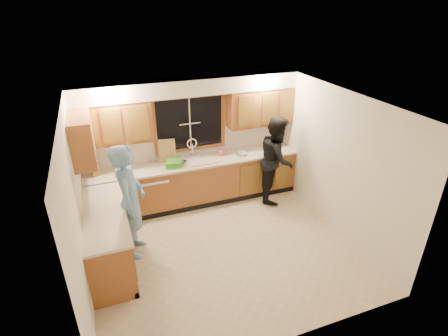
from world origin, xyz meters
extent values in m
plane|color=beige|center=(0.00, 0.00, 0.00)|extent=(4.20, 4.20, 0.00)
plane|color=silver|center=(0.00, 0.00, 2.50)|extent=(4.20, 4.20, 0.00)
plane|color=white|center=(0.00, 1.90, 1.25)|extent=(4.20, 0.00, 4.20)
plane|color=white|center=(-2.10, 0.00, 1.25)|extent=(0.00, 3.80, 3.80)
plane|color=white|center=(2.10, 0.00, 1.25)|extent=(0.00, 3.80, 3.80)
cube|color=#A25E2F|center=(0.00, 1.60, 0.44)|extent=(4.20, 0.60, 0.88)
cube|color=#A25E2F|center=(-1.80, 0.35, 0.44)|extent=(0.60, 1.90, 0.88)
cube|color=beige|center=(0.00, 1.58, 0.90)|extent=(4.20, 0.63, 0.04)
cube|color=beige|center=(-1.79, 0.35, 0.90)|extent=(0.63, 1.90, 0.04)
cube|color=#A25E2F|center=(-1.43, 1.73, 1.83)|extent=(1.35, 0.33, 0.75)
cube|color=#A25E2F|center=(1.43, 1.73, 1.83)|extent=(1.35, 0.33, 0.75)
cube|color=#A25E2F|center=(-1.94, 1.12, 1.83)|extent=(0.33, 0.90, 0.75)
cube|color=white|center=(0.00, 1.72, 2.35)|extent=(4.20, 0.35, 0.30)
cube|color=black|center=(0.00, 1.90, 1.60)|extent=(1.30, 0.01, 1.00)
cube|color=#A25E2F|center=(0.00, 1.89, 2.14)|extent=(1.44, 0.03, 0.07)
cube|color=#A25E2F|center=(0.00, 1.89, 1.07)|extent=(1.44, 0.03, 0.07)
cube|color=#A25E2F|center=(-0.69, 1.89, 1.60)|extent=(0.07, 0.03, 1.00)
cube|color=#A25E2F|center=(0.69, 1.89, 1.60)|extent=(0.07, 0.03, 1.00)
cube|color=silver|center=(0.00, 1.60, 0.93)|extent=(0.86, 0.52, 0.03)
cube|color=silver|center=(-0.21, 1.60, 0.84)|extent=(0.38, 0.42, 0.18)
cube|color=silver|center=(0.21, 1.60, 0.84)|extent=(0.38, 0.42, 0.18)
cylinder|color=silver|center=(0.00, 1.80, 1.08)|extent=(0.04, 0.04, 0.28)
torus|color=silver|center=(0.00, 1.80, 1.22)|extent=(0.21, 0.03, 0.21)
cube|color=white|center=(-0.85, 1.59, 0.41)|extent=(0.60, 0.56, 0.82)
cube|color=white|center=(-1.80, -0.22, 0.45)|extent=(0.58, 0.75, 0.90)
imported|color=#699BC6|center=(-1.38, 0.46, 0.96)|extent=(0.62, 0.79, 1.91)
imported|color=black|center=(1.58, 1.20, 0.88)|extent=(1.01, 1.08, 1.77)
cube|color=olive|center=(-1.84, 1.64, 1.04)|extent=(0.16, 0.15, 0.24)
cube|color=#DAB070|center=(-0.50, 1.82, 1.14)|extent=(0.34, 0.16, 0.43)
cube|color=green|center=(-0.45, 1.50, 0.98)|extent=(0.34, 0.33, 0.13)
imported|color=#FD6095|center=(0.57, 1.71, 1.01)|extent=(0.10, 0.10, 0.18)
imported|color=silver|center=(0.99, 1.55, 0.94)|extent=(0.21, 0.21, 0.05)
cylinder|color=#BBAB90|center=(-0.25, 1.50, 0.97)|extent=(0.06, 0.06, 0.11)
cylinder|color=#BBAB90|center=(-0.25, 1.40, 0.99)|extent=(0.09, 0.09, 0.13)
camera|label=1|loc=(-1.64, -4.38, 3.83)|focal=28.00mm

